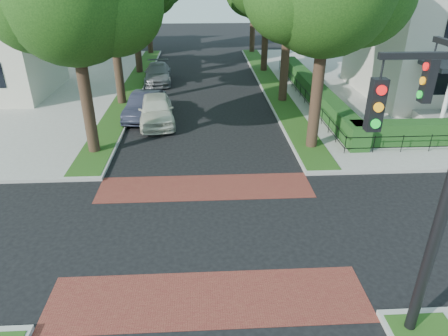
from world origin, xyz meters
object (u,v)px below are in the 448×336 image
at_px(parked_car_rear, 158,73).
at_px(traffic_signal, 441,163).
at_px(parked_car_front, 156,110).
at_px(parked_car_middle, 145,106).

bearing_deg(parked_car_rear, traffic_signal, -75.28).
bearing_deg(parked_car_front, parked_car_middle, 120.05).
bearing_deg(parked_car_rear, parked_car_middle, -93.92).
xyz_separation_m(parked_car_front, parked_car_rear, (-0.79, 9.61, -0.11)).
bearing_deg(traffic_signal, parked_car_middle, 116.91).
xyz_separation_m(traffic_signal, parked_car_rear, (-8.47, 25.26, -3.97)).
relative_size(traffic_signal, parked_car_rear, 1.58).
bearing_deg(traffic_signal, parked_car_front, 116.12).
relative_size(parked_car_front, parked_car_middle, 1.07).
height_order(parked_car_front, parked_car_middle, parked_car_front).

